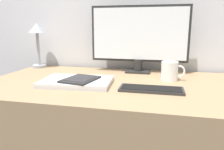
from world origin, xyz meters
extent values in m
cube|color=#997A56|center=(0.00, 0.14, 0.37)|extent=(1.43, 0.76, 0.73)
cube|color=#262626|center=(0.07, 0.43, 0.74)|extent=(0.15, 0.11, 0.01)
cylinder|color=#262626|center=(0.07, 0.43, 0.78)|extent=(0.05, 0.05, 0.07)
cube|color=#262626|center=(0.07, 0.43, 0.98)|extent=(0.61, 0.01, 0.34)
cube|color=white|center=(0.07, 0.43, 0.98)|extent=(0.58, 0.01, 0.32)
cube|color=#282828|center=(0.17, 0.03, 0.74)|extent=(0.29, 0.11, 0.01)
cube|color=black|center=(0.17, 0.03, 0.75)|extent=(0.27, 0.09, 0.00)
cube|color=#BCBCC1|center=(-0.21, 0.06, 0.74)|extent=(0.37, 0.27, 0.01)
cube|color=silver|center=(-0.21, 0.06, 0.75)|extent=(0.37, 0.27, 0.01)
cube|color=black|center=(-0.18, 0.05, 0.76)|extent=(0.18, 0.21, 0.01)
cube|color=black|center=(-0.18, 0.05, 0.77)|extent=(0.14, 0.15, 0.00)
cylinder|color=#999EA8|center=(-0.64, 0.44, 0.74)|extent=(0.10, 0.10, 0.02)
cylinder|color=#999EA8|center=(-0.64, 0.44, 0.86)|extent=(0.02, 0.02, 0.22)
cone|color=#999EA8|center=(-0.64, 0.44, 1.01)|extent=(0.12, 0.12, 0.07)
cylinder|color=white|center=(0.25, 0.25, 0.78)|extent=(0.09, 0.09, 0.10)
torus|color=white|center=(0.30, 0.25, 0.78)|extent=(0.07, 0.01, 0.07)
camera|label=1|loc=(0.20, -0.95, 1.02)|focal=35.00mm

